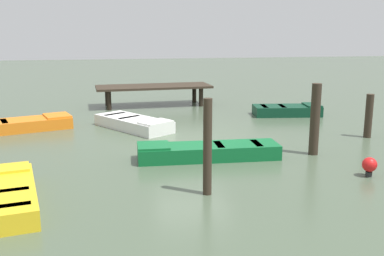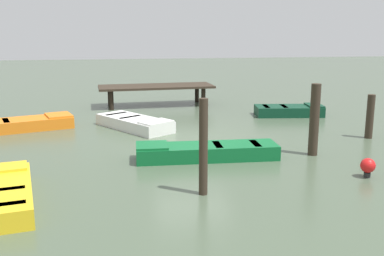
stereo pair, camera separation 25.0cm
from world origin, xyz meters
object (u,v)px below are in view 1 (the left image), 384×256
Objects in this scene: rowboat_white at (134,123)px; marker_buoy at (369,165)px; mooring_piling_mid_right at (207,147)px; mooring_piling_near_right at (315,119)px; mooring_piling_far_right at (369,116)px; rowboat_yellow at (7,195)px; rowboat_dark_green at (287,110)px; rowboat_green at (207,151)px; rowboat_orange at (14,125)px; dock_segment at (154,88)px.

rowboat_white is 6.91× the size of marker_buoy.
mooring_piling_near_right is (3.68, 2.59, -0.04)m from mooring_piling_mid_right.
mooring_piling_far_right is at bearing 36.03° from rowboat_white.
rowboat_yellow is 1.15× the size of rowboat_dark_green.
rowboat_yellow and rowboat_green have the same top height.
mooring_piling_mid_right is (-5.22, -8.39, 0.84)m from rowboat_dark_green.
mooring_piling_far_right reaches higher than rowboat_yellow.
rowboat_yellow is 6.80× the size of marker_buoy.
rowboat_green and rowboat_orange have the same top height.
rowboat_dark_green is 5.93× the size of marker_buoy.
rowboat_green is (0.60, -9.05, -0.63)m from dock_segment.
rowboat_dark_green is 0.70× the size of rowboat_orange.
rowboat_green is (-4.63, -5.70, -0.00)m from rowboat_dark_green.
marker_buoy reaches higher than rowboat_dark_green.
rowboat_yellow is 5.40m from rowboat_green.
marker_buoy is at bearing -120.49° from mooring_piling_far_right.
rowboat_white is (-1.20, -4.85, -0.63)m from dock_segment.
mooring_piling_near_right is at bearing -84.11° from rowboat_yellow.
rowboat_orange is at bearing -166.57° from rowboat_dark_green.
dock_segment is at bearing -84.26° from rowboat_green.
rowboat_white and rowboat_orange have the same top height.
rowboat_dark_green is 1.39× the size of mooring_piling_near_right.
mooring_piling_mid_right reaches higher than mooring_piling_far_right.
rowboat_green is at bearing -165.21° from mooring_piling_far_right.
rowboat_white is at bearing 138.70° from mooring_piling_near_right.
rowboat_yellow and rowboat_white have the same top height.
dock_segment is 12.34m from rowboat_yellow.
rowboat_dark_green is at bearing 75.14° from mooring_piling_near_right.
marker_buoy is (5.37, -6.41, 0.07)m from rowboat_white.
rowboat_yellow is 0.98× the size of rowboat_white.
rowboat_yellow is at bearing -131.30° from rowboat_dark_green.
rowboat_yellow is 4.26m from mooring_piling_mid_right.
marker_buoy is (-2.20, -3.74, -0.44)m from mooring_piling_far_right.
rowboat_orange is 2.82× the size of mooring_piling_far_right.
rowboat_yellow is 11.30m from mooring_piling_far_right.
marker_buoy is at bearing 6.58° from mooring_piling_mid_right.
rowboat_orange is 1.93× the size of mooring_piling_mid_right.
dock_segment is at bearing 130.24° from mooring_piling_far_right.
rowboat_yellow is at bearing -158.81° from mooring_piling_far_right.
mooring_piling_mid_right is 1.46× the size of mooring_piling_far_right.
rowboat_dark_green is at bearing -60.18° from rowboat_yellow.
rowboat_orange is at bearing 144.52° from marker_buoy.
mooring_piling_mid_right is at bearing -93.48° from dock_segment.
dock_segment is 7.00m from rowboat_orange.
mooring_piling_far_right reaches higher than rowboat_white.
rowboat_white is at bearing -35.10° from rowboat_yellow.
mooring_piling_far_right reaches higher than rowboat_green.
rowboat_dark_green is at bearing 68.57° from rowboat_white.
rowboat_yellow is at bearing -177.62° from marker_buoy.
rowboat_green is 5.99m from mooring_piling_far_right.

